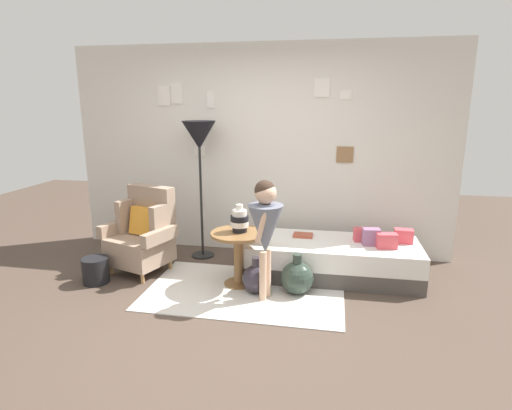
% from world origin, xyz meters
% --- Properties ---
extents(ground_plane, '(12.00, 12.00, 0.00)m').
position_xyz_m(ground_plane, '(0.00, 0.00, 0.00)').
color(ground_plane, '#4C3D33').
extents(gallery_wall, '(4.80, 0.12, 2.60)m').
position_xyz_m(gallery_wall, '(-0.00, 1.95, 1.30)').
color(gallery_wall, silver).
rests_on(gallery_wall, ground).
extents(rug, '(2.01, 1.25, 0.01)m').
position_xyz_m(rug, '(0.09, 0.65, 0.01)').
color(rug, silver).
rests_on(rug, ground).
extents(armchair, '(0.87, 0.76, 0.97)m').
position_xyz_m(armchair, '(-1.17, 1.00, 0.44)').
color(armchair, tan).
rests_on(armchair, ground).
extents(daybed, '(1.91, 0.82, 0.40)m').
position_xyz_m(daybed, '(0.95, 1.23, 0.20)').
color(daybed, '#4C4742').
rests_on(daybed, ground).
extents(pillow_head, '(0.20, 0.13, 0.15)m').
position_xyz_m(pillow_head, '(1.72, 1.35, 0.48)').
color(pillow_head, '#D64C56').
rests_on(pillow_head, daybed).
extents(pillow_mid, '(0.22, 0.15, 0.16)m').
position_xyz_m(pillow_mid, '(1.52, 1.13, 0.48)').
color(pillow_mid, '#D64C56').
rests_on(pillow_mid, daybed).
extents(pillow_back, '(0.19, 0.14, 0.18)m').
position_xyz_m(pillow_back, '(1.37, 1.20, 0.49)').
color(pillow_back, gray).
rests_on(pillow_back, daybed).
extents(pillow_extra, '(0.21, 0.14, 0.15)m').
position_xyz_m(pillow_extra, '(1.29, 1.32, 0.47)').
color(pillow_extra, '#D64C56').
rests_on(pillow_extra, daybed).
extents(side_table, '(0.58, 0.58, 0.59)m').
position_xyz_m(side_table, '(-0.01, 0.80, 0.42)').
color(side_table, olive).
rests_on(side_table, ground).
extents(vase_striped, '(0.19, 0.19, 0.29)m').
position_xyz_m(vase_striped, '(0.00, 0.83, 0.71)').
color(vase_striped, black).
rests_on(vase_striped, side_table).
extents(floor_lamp, '(0.40, 0.40, 1.69)m').
position_xyz_m(floor_lamp, '(-0.65, 1.56, 1.46)').
color(floor_lamp, black).
rests_on(floor_lamp, ground).
extents(person_child, '(0.34, 0.34, 1.20)m').
position_xyz_m(person_child, '(0.32, 0.53, 0.77)').
color(person_child, '#D8AD8E').
rests_on(person_child, ground).
extents(book_on_daybed, '(0.22, 0.16, 0.03)m').
position_xyz_m(book_on_daybed, '(0.62, 1.36, 0.42)').
color(book_on_daybed, '#A94D37').
rests_on(book_on_daybed, daybed).
extents(demijohn_near, '(0.29, 0.29, 0.38)m').
position_xyz_m(demijohn_near, '(0.21, 0.65, 0.15)').
color(demijohn_near, '#332D38').
rests_on(demijohn_near, ground).
extents(demijohn_far, '(0.34, 0.34, 0.42)m').
position_xyz_m(demijohn_far, '(0.62, 0.71, 0.17)').
color(demijohn_far, '#2D3D33').
rests_on(demijohn_far, ground).
extents(magazine_basket, '(0.28, 0.28, 0.28)m').
position_xyz_m(magazine_basket, '(-1.54, 0.56, 0.14)').
color(magazine_basket, black).
rests_on(magazine_basket, ground).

